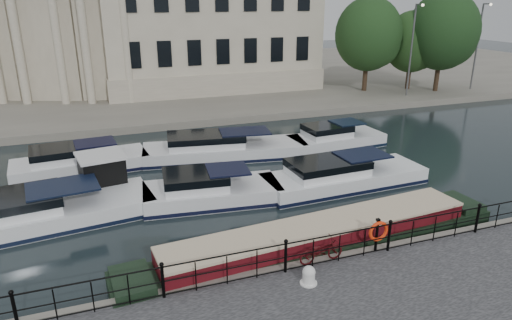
% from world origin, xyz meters
% --- Properties ---
extents(ground_plane, '(160.00, 160.00, 0.00)m').
position_xyz_m(ground_plane, '(0.00, 0.00, 0.00)').
color(ground_plane, black).
rests_on(ground_plane, ground).
extents(far_bank, '(120.00, 42.00, 0.55)m').
position_xyz_m(far_bank, '(0.00, 39.00, 0.28)').
color(far_bank, '#6B665B').
rests_on(far_bank, ground_plane).
extents(railing, '(24.14, 0.14, 1.22)m').
position_xyz_m(railing, '(0.00, -2.25, 1.20)').
color(railing, black).
rests_on(railing, near_quay).
extents(civic_building, '(53.55, 31.84, 16.85)m').
position_xyz_m(civic_building, '(-1.00, 34.71, 7.04)').
color(civic_building, '#ADA38C').
rests_on(civic_building, far_bank).
extents(lamp_posts, '(8.24, 1.55, 8.07)m').
position_xyz_m(lamp_posts, '(26.00, 20.70, 4.80)').
color(lamp_posts, '#59595B').
rests_on(lamp_posts, far_bank).
extents(bicycle, '(1.67, 0.64, 0.86)m').
position_xyz_m(bicycle, '(1.39, -2.10, 0.98)').
color(bicycle, '#420B0D').
rests_on(bicycle, near_quay).
extents(mooring_bollard, '(0.56, 0.56, 0.63)m').
position_xyz_m(mooring_bollard, '(0.44, -3.10, 0.84)').
color(mooring_bollard, silver).
rests_on(mooring_bollard, near_quay).
extents(life_ring_post, '(0.77, 0.20, 1.26)m').
position_xyz_m(life_ring_post, '(3.58, -2.17, 1.34)').
color(life_ring_post, black).
rests_on(life_ring_post, near_quay).
extents(narrowboat, '(15.62, 3.28, 1.57)m').
position_xyz_m(narrowboat, '(2.16, -0.67, 0.37)').
color(narrowboat, black).
rests_on(narrowboat, ground_plane).
extents(harbour_hut, '(3.24, 2.85, 2.18)m').
position_xyz_m(harbour_hut, '(-5.35, 7.58, 0.95)').
color(harbour_hut, '#6B665B').
rests_on(harbour_hut, ground_plane).
extents(cabin_cruisers, '(25.40, 9.99, 1.99)m').
position_xyz_m(cabin_cruisers, '(-0.49, 7.86, 0.37)').
color(cabin_cruisers, white).
rests_on(cabin_cruisers, ground_plane).
extents(trees, '(12.83, 8.84, 9.24)m').
position_xyz_m(trees, '(23.48, 22.57, 5.59)').
color(trees, black).
rests_on(trees, far_bank).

